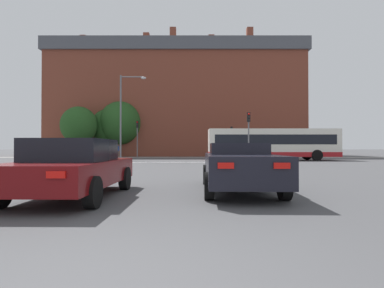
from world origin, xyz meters
TOP-DOWN VIEW (x-y plane):
  - stop_line_strip at (0.00, 22.04)m, footprint 8.44×0.30m
  - far_pavement at (0.00, 34.33)m, footprint 69.38×2.50m
  - brick_civic_building at (-1.57, 44.95)m, footprint 36.42×15.09m
  - car_saloon_left at (-2.13, 5.00)m, footprint 2.11×4.35m
  - car_roadster_right at (2.00, 6.10)m, footprint 2.02×4.79m
  - bus_crossing_lead at (8.34, 26.24)m, footprint 12.10×2.70m
  - traffic_light_near_right at (5.46, 22.82)m, footprint 0.26×0.31m
  - traffic_light_far_right at (5.43, 33.49)m, footprint 0.26×0.31m
  - traffic_light_far_left at (-5.84, 33.56)m, footprint 0.26×0.31m
  - street_lamp_junction at (-5.57, 25.78)m, footprint 2.47×0.36m
  - pedestrian_waiting at (3.01, 34.11)m, footprint 0.39×0.46m
  - pedestrian_walking_east at (-8.52, 34.86)m, footprint 0.42×0.27m
  - tree_by_building at (-10.68, 38.30)m, footprint 4.58×4.58m
  - tree_kerbside at (-8.92, 37.91)m, footprint 5.55×5.55m
  - tree_distant at (-13.42, 35.11)m, footprint 4.44×4.44m

SIDE VIEW (x-z plane):
  - stop_line_strip at x=0.00m, z-range 0.00..0.01m
  - far_pavement at x=0.00m, z-range 0.00..0.01m
  - car_roadster_right at x=2.00m, z-range 0.04..1.35m
  - car_saloon_left at x=-2.13m, z-range 0.02..1.42m
  - pedestrian_waiting at x=3.01m, z-range 0.13..1.73m
  - pedestrian_walking_east at x=-8.52m, z-range 0.14..1.79m
  - bus_crossing_lead at x=8.34m, z-range 0.11..3.05m
  - traffic_light_far_right at x=5.43m, z-range 0.66..4.37m
  - traffic_light_near_right at x=5.46m, z-range 0.72..4.87m
  - traffic_light_far_left at x=-5.84m, z-range 0.74..5.13m
  - tree_distant at x=-13.42m, z-range 0.83..7.17m
  - tree_by_building at x=-10.68m, z-range 0.80..7.21m
  - tree_kerbside at x=-8.92m, z-range 0.78..8.17m
  - street_lamp_junction at x=-5.57m, z-range 0.86..8.84m
  - brick_civic_building at x=-1.57m, z-range -1.23..17.49m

